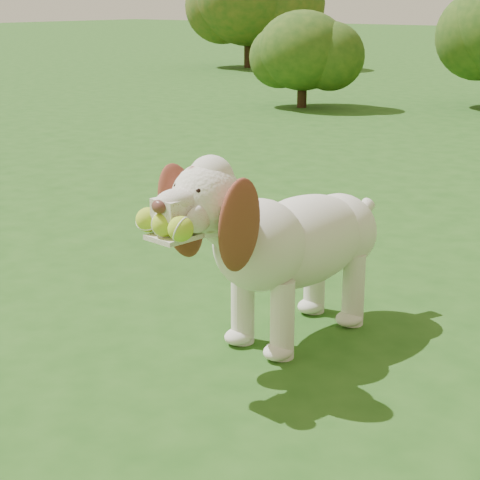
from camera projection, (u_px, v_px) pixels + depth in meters
The scene contains 3 objects.
ground at pixel (158, 335), 3.51m from camera, with size 80.00×80.00×0.00m, color #204E16.
dog at pixel (285, 238), 3.33m from camera, with size 0.52×1.33×0.87m.
shrub_a at pixel (303, 51), 10.63m from camera, with size 1.23×1.23×1.28m.
Camera 1 is at (2.27, -2.34, 1.41)m, focal length 60.00 mm.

